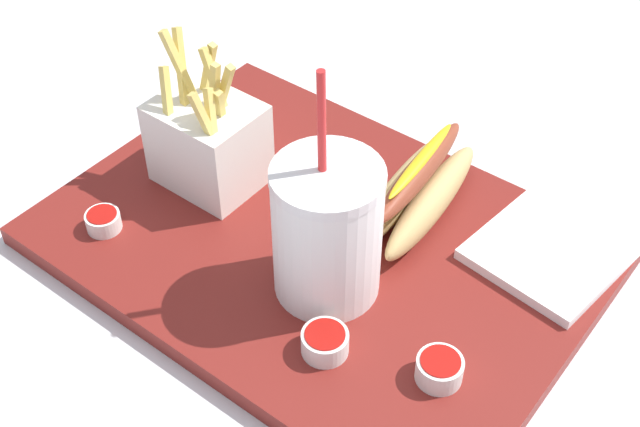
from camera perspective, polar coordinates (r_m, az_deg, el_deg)
The scene contains 9 objects.
ground_plane at distance 0.83m, azimuth -0.00°, elevation -3.01°, with size 2.40×2.40×0.02m, color silver.
food_tray at distance 0.82m, azimuth -0.00°, elevation -2.04°, with size 0.50×0.36×0.02m, color maroon.
soda_cup at distance 0.72m, azimuth 0.48°, elevation -1.18°, with size 0.09×0.09×0.22m.
fries_basket at distance 0.85m, azimuth -7.42°, elevation 4.75°, with size 0.10×0.08×0.16m.
hot_dog_1 at distance 0.82m, azimuth 6.50°, elevation 1.56°, with size 0.08×0.19×0.07m.
ketchup_cup_1 at distance 0.70m, azimuth 7.91°, elevation -10.11°, with size 0.04×0.04×0.02m.
ketchup_cup_2 at distance 0.84m, azimuth -14.16°, elevation -0.44°, with size 0.03×0.03×0.02m.
ketchup_cup_3 at distance 0.71m, azimuth 0.33°, elevation -8.47°, with size 0.04×0.04×0.02m.
napkin_stack at distance 0.82m, azimuth 14.94°, elevation -2.44°, with size 0.12×0.13×0.01m, color white.
Camera 1 is at (-0.35, 0.45, 0.59)m, focal length 48.36 mm.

